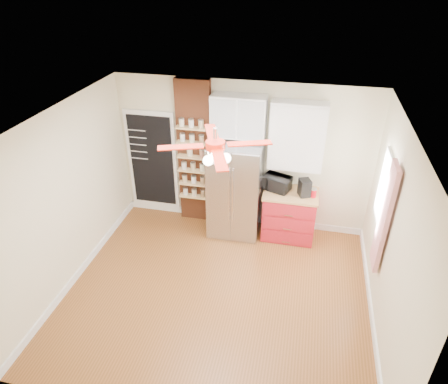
% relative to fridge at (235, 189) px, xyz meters
% --- Properties ---
extents(floor, '(4.50, 4.50, 0.00)m').
position_rel_fridge_xyz_m(floor, '(0.05, -1.63, -0.88)').
color(floor, brown).
rests_on(floor, ground).
extents(ceiling, '(4.50, 4.50, 0.00)m').
position_rel_fridge_xyz_m(ceiling, '(0.05, -1.63, 1.83)').
color(ceiling, white).
rests_on(ceiling, wall_back).
extents(wall_back, '(4.50, 0.02, 2.70)m').
position_rel_fridge_xyz_m(wall_back, '(0.05, 0.37, 0.48)').
color(wall_back, beige).
rests_on(wall_back, floor).
extents(wall_front, '(4.50, 0.02, 2.70)m').
position_rel_fridge_xyz_m(wall_front, '(0.05, -3.63, 0.48)').
color(wall_front, beige).
rests_on(wall_front, floor).
extents(wall_left, '(0.02, 4.00, 2.70)m').
position_rel_fridge_xyz_m(wall_left, '(-2.20, -1.63, 0.48)').
color(wall_left, beige).
rests_on(wall_left, floor).
extents(wall_right, '(0.02, 4.00, 2.70)m').
position_rel_fridge_xyz_m(wall_right, '(2.30, -1.63, 0.48)').
color(wall_right, beige).
rests_on(wall_right, floor).
extents(chalkboard, '(0.95, 0.05, 1.95)m').
position_rel_fridge_xyz_m(chalkboard, '(-1.65, 0.33, 0.23)').
color(chalkboard, white).
rests_on(chalkboard, wall_back).
extents(brick_pillar, '(0.60, 0.16, 2.70)m').
position_rel_fridge_xyz_m(brick_pillar, '(-0.80, 0.29, 0.48)').
color(brick_pillar, brown).
rests_on(brick_pillar, floor).
extents(fridge, '(0.90, 0.70, 1.75)m').
position_rel_fridge_xyz_m(fridge, '(0.00, 0.00, 0.00)').
color(fridge, '#B4B3B8').
rests_on(fridge, floor).
extents(upper_glass_cabinet, '(0.90, 0.35, 0.70)m').
position_rel_fridge_xyz_m(upper_glass_cabinet, '(0.00, 0.20, 1.27)').
color(upper_glass_cabinet, white).
rests_on(upper_glass_cabinet, wall_back).
extents(red_cabinet, '(0.94, 0.64, 0.90)m').
position_rel_fridge_xyz_m(red_cabinet, '(0.97, 0.05, -0.42)').
color(red_cabinet, '#A81823').
rests_on(red_cabinet, floor).
extents(upper_shelf_unit, '(0.90, 0.30, 1.15)m').
position_rel_fridge_xyz_m(upper_shelf_unit, '(0.97, 0.22, 1.00)').
color(upper_shelf_unit, white).
rests_on(upper_shelf_unit, wall_back).
extents(window, '(0.04, 0.75, 1.05)m').
position_rel_fridge_xyz_m(window, '(2.28, -0.73, 0.68)').
color(window, white).
rests_on(window, wall_right).
extents(curtain, '(0.06, 0.40, 1.55)m').
position_rel_fridge_xyz_m(curtain, '(2.23, -1.28, 0.57)').
color(curtain, red).
rests_on(curtain, wall_right).
extents(ceiling_fan, '(1.40, 1.40, 0.44)m').
position_rel_fridge_xyz_m(ceiling_fan, '(0.05, -1.63, 1.55)').
color(ceiling_fan, silver).
rests_on(ceiling_fan, ceiling).
extents(toaster_oven, '(0.54, 0.45, 0.25)m').
position_rel_fridge_xyz_m(toaster_oven, '(0.71, 0.12, 0.15)').
color(toaster_oven, black).
rests_on(toaster_oven, red_cabinet).
extents(coffee_maker, '(0.24, 0.26, 0.30)m').
position_rel_fridge_xyz_m(coffee_maker, '(1.18, 0.02, 0.17)').
color(coffee_maker, black).
rests_on(coffee_maker, red_cabinet).
extents(canister_left, '(0.10, 0.10, 0.15)m').
position_rel_fridge_xyz_m(canister_left, '(1.34, -0.01, 0.10)').
color(canister_left, '#B20913').
rests_on(canister_left, red_cabinet).
extents(canister_right, '(0.11, 0.11, 0.14)m').
position_rel_fridge_xyz_m(canister_right, '(1.34, 0.01, 0.09)').
color(canister_right, '#B20922').
rests_on(canister_right, red_cabinet).
extents(pantry_jar_oats, '(0.12, 0.12, 0.12)m').
position_rel_fridge_xyz_m(pantry_jar_oats, '(-0.86, 0.17, 0.56)').
color(pantry_jar_oats, beige).
rests_on(pantry_jar_oats, brick_pillar).
extents(pantry_jar_beans, '(0.11, 0.11, 0.14)m').
position_rel_fridge_xyz_m(pantry_jar_beans, '(-0.63, 0.14, 0.57)').
color(pantry_jar_beans, '#9A644E').
rests_on(pantry_jar_beans, brick_pillar).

